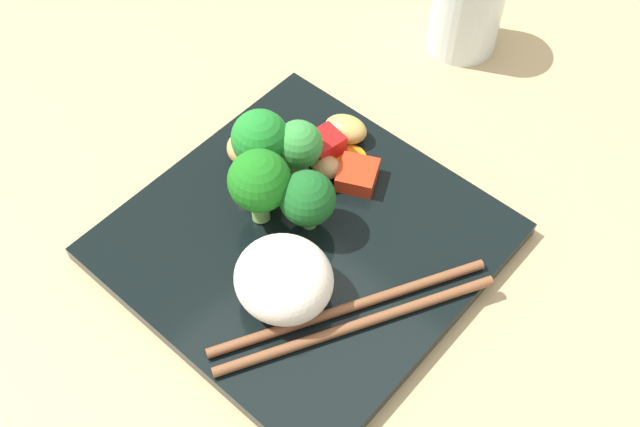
% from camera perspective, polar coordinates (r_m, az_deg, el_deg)
% --- Properties ---
extents(ground_plane, '(1.10, 1.10, 0.02)m').
position_cam_1_polar(ground_plane, '(0.63, -1.19, -2.98)').
color(ground_plane, tan).
extents(square_plate, '(0.28, 0.28, 0.01)m').
position_cam_1_polar(square_plate, '(0.62, -1.22, -2.11)').
color(square_plate, black).
rests_on(square_plate, ground_plane).
extents(rice_mound, '(0.08, 0.08, 0.05)m').
position_cam_1_polar(rice_mound, '(0.56, -2.76, -4.97)').
color(rice_mound, white).
rests_on(rice_mound, square_plate).
extents(broccoli_floret_0, '(0.05, 0.05, 0.07)m').
position_cam_1_polar(broccoli_floret_0, '(0.62, -4.54, 5.64)').
color(broccoli_floret_0, '#72BF5C').
rests_on(broccoli_floret_0, square_plate).
extents(broccoli_floret_1, '(0.04, 0.04, 0.06)m').
position_cam_1_polar(broccoli_floret_1, '(0.63, -1.63, 5.13)').
color(broccoli_floret_1, '#6EA74B').
rests_on(broccoli_floret_1, square_plate).
extents(broccoli_floret_2, '(0.05, 0.05, 0.06)m').
position_cam_1_polar(broccoli_floret_2, '(0.59, -0.95, 1.11)').
color(broccoli_floret_2, '#6CB049').
rests_on(broccoli_floret_2, square_plate).
extents(broccoli_floret_3, '(0.05, 0.05, 0.07)m').
position_cam_1_polar(broccoli_floret_3, '(0.59, -4.61, 2.40)').
color(broccoli_floret_3, '#79AF57').
rests_on(broccoli_floret_3, square_plate).
extents(carrot_slice_0, '(0.04, 0.04, 0.01)m').
position_cam_1_polar(carrot_slice_0, '(0.63, -5.27, 1.43)').
color(carrot_slice_0, orange).
rests_on(carrot_slice_0, square_plate).
extents(carrot_slice_1, '(0.03, 0.03, 0.01)m').
position_cam_1_polar(carrot_slice_1, '(0.66, 2.36, 4.18)').
color(carrot_slice_1, orange).
rests_on(carrot_slice_1, square_plate).
extents(carrot_slice_2, '(0.03, 0.03, 0.01)m').
position_cam_1_polar(carrot_slice_2, '(0.67, -2.12, 4.89)').
color(carrot_slice_2, orange).
rests_on(carrot_slice_2, square_plate).
extents(carrot_slice_3, '(0.02, 0.02, 0.01)m').
position_cam_1_polar(carrot_slice_3, '(0.67, -3.85, 5.47)').
color(carrot_slice_3, orange).
rests_on(carrot_slice_3, square_plate).
extents(pepper_chunk_0, '(0.04, 0.04, 0.02)m').
position_cam_1_polar(pepper_chunk_0, '(0.64, 2.86, 2.93)').
color(pepper_chunk_0, red).
rests_on(pepper_chunk_0, square_plate).
extents(pepper_chunk_1, '(0.03, 0.03, 0.02)m').
position_cam_1_polar(pepper_chunk_1, '(0.65, 0.34, 5.12)').
color(pepper_chunk_1, red).
rests_on(pepper_chunk_1, square_plate).
extents(chicken_piece_0, '(0.03, 0.03, 0.02)m').
position_cam_1_polar(chicken_piece_0, '(0.64, 0.50, 3.57)').
color(chicken_piece_0, tan).
rests_on(chicken_piece_0, square_plate).
extents(chicken_piece_1, '(0.04, 0.04, 0.02)m').
position_cam_1_polar(chicken_piece_1, '(0.66, -5.84, 4.97)').
color(chicken_piece_1, tan).
rests_on(chicken_piece_1, square_plate).
extents(chicken_piece_2, '(0.04, 0.05, 0.02)m').
position_cam_1_polar(chicken_piece_2, '(0.67, 1.95, 6.40)').
color(chicken_piece_2, tan).
rests_on(chicken_piece_2, square_plate).
extents(chopstick_pair, '(0.21, 0.12, 0.01)m').
position_cam_1_polar(chopstick_pair, '(0.57, 2.57, -7.75)').
color(chopstick_pair, brown).
rests_on(chopstick_pair, square_plate).
extents(drinking_glass, '(0.07, 0.07, 0.09)m').
position_cam_1_polar(drinking_glass, '(0.77, 11.03, 14.94)').
color(drinking_glass, silver).
rests_on(drinking_glass, ground_plane).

